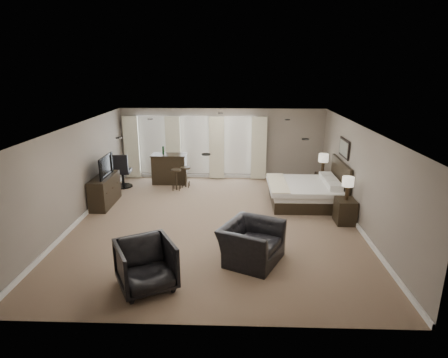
{
  "coord_description": "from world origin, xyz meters",
  "views": [
    {
      "loc": [
        0.54,
        -9.4,
        4.07
      ],
      "look_at": [
        0.2,
        0.4,
        1.1
      ],
      "focal_mm": 30.0,
      "sensor_mm": 36.0,
      "label": 1
    }
  ],
  "objects_px": {
    "nightstand_far": "(322,181)",
    "bed": "(303,183)",
    "tv": "(103,174)",
    "armchair_far": "(146,263)",
    "bar_stool_left": "(176,180)",
    "nightstand_near": "(345,211)",
    "lamp_near": "(347,188)",
    "armchair_near": "(252,237)",
    "lamp_far": "(323,164)",
    "dresser": "(105,191)",
    "bar_stool_right": "(186,177)",
    "bar_counter": "(170,169)",
    "desk_chair": "(122,170)"
  },
  "relations": [
    {
      "from": "tv",
      "to": "armchair_near",
      "type": "bearing_deg",
      "value": -127.32
    },
    {
      "from": "armchair_far",
      "to": "bar_stool_left",
      "type": "distance_m",
      "value": 5.89
    },
    {
      "from": "lamp_near",
      "to": "lamp_far",
      "type": "bearing_deg",
      "value": 90.0
    },
    {
      "from": "lamp_far",
      "to": "tv",
      "type": "relative_size",
      "value": 0.62
    },
    {
      "from": "nightstand_far",
      "to": "lamp_far",
      "type": "distance_m",
      "value": 0.62
    },
    {
      "from": "nightstand_far",
      "to": "bed",
      "type": "bearing_deg",
      "value": -121.54
    },
    {
      "from": "armchair_near",
      "to": "bar_stool_left",
      "type": "relative_size",
      "value": 1.76
    },
    {
      "from": "tv",
      "to": "bar_counter",
      "type": "distance_m",
      "value": 2.78
    },
    {
      "from": "tv",
      "to": "bar_stool_right",
      "type": "height_order",
      "value": "tv"
    },
    {
      "from": "lamp_far",
      "to": "armchair_far",
      "type": "bearing_deg",
      "value": -126.93
    },
    {
      "from": "lamp_near",
      "to": "bar_stool_right",
      "type": "bearing_deg",
      "value": 147.85
    },
    {
      "from": "armchair_far",
      "to": "bar_stool_right",
      "type": "height_order",
      "value": "armchair_far"
    },
    {
      "from": "nightstand_near",
      "to": "lamp_far",
      "type": "relative_size",
      "value": 0.97
    },
    {
      "from": "nightstand_near",
      "to": "armchair_near",
      "type": "xyz_separation_m",
      "value": [
        -2.59,
        -2.14,
        0.23
      ]
    },
    {
      "from": "desk_chair",
      "to": "bar_stool_right",
      "type": "bearing_deg",
      "value": 178.05
    },
    {
      "from": "bed",
      "to": "tv",
      "type": "height_order",
      "value": "bed"
    },
    {
      "from": "desk_chair",
      "to": "bar_counter",
      "type": "bearing_deg",
      "value": -165.31
    },
    {
      "from": "tv",
      "to": "bar_counter",
      "type": "relative_size",
      "value": 0.9
    },
    {
      "from": "dresser",
      "to": "tv",
      "type": "xyz_separation_m",
      "value": [
        0.0,
        0.0,
        0.52
      ]
    },
    {
      "from": "bar_stool_left",
      "to": "nightstand_far",
      "type": "bearing_deg",
      "value": 3.11
    },
    {
      "from": "armchair_near",
      "to": "bar_counter",
      "type": "distance_m",
      "value": 6.18
    },
    {
      "from": "nightstand_far",
      "to": "dresser",
      "type": "relative_size",
      "value": 0.36
    },
    {
      "from": "nightstand_far",
      "to": "armchair_near",
      "type": "bearing_deg",
      "value": -117.22
    },
    {
      "from": "lamp_far",
      "to": "armchair_far",
      "type": "height_order",
      "value": "lamp_far"
    },
    {
      "from": "tv",
      "to": "bar_stool_left",
      "type": "height_order",
      "value": "tv"
    },
    {
      "from": "bar_counter",
      "to": "lamp_near",
      "type": "bearing_deg",
      "value": -32.52
    },
    {
      "from": "lamp_near",
      "to": "bar_stool_left",
      "type": "bearing_deg",
      "value": 152.13
    },
    {
      "from": "bed",
      "to": "armchair_near",
      "type": "distance_m",
      "value": 3.98
    },
    {
      "from": "tv",
      "to": "armchair_far",
      "type": "xyz_separation_m",
      "value": [
        2.3,
        -4.4,
        -0.45
      ]
    },
    {
      "from": "nightstand_near",
      "to": "nightstand_far",
      "type": "distance_m",
      "value": 2.9
    },
    {
      "from": "lamp_far",
      "to": "armchair_far",
      "type": "relative_size",
      "value": 0.66
    },
    {
      "from": "nightstand_far",
      "to": "bar_stool_right",
      "type": "distance_m",
      "value": 4.7
    },
    {
      "from": "bar_counter",
      "to": "bar_stool_left",
      "type": "height_order",
      "value": "bar_counter"
    },
    {
      "from": "bed",
      "to": "nightstand_near",
      "type": "xyz_separation_m",
      "value": [
        0.89,
        -1.45,
        -0.34
      ]
    },
    {
      "from": "nightstand_far",
      "to": "lamp_near",
      "type": "height_order",
      "value": "lamp_near"
    },
    {
      "from": "armchair_near",
      "to": "desk_chair",
      "type": "bearing_deg",
      "value": 66.45
    },
    {
      "from": "lamp_near",
      "to": "bar_counter",
      "type": "xyz_separation_m",
      "value": [
        -5.33,
        3.4,
        -0.44
      ]
    },
    {
      "from": "armchair_near",
      "to": "tv",
      "type": "bearing_deg",
      "value": 78.65
    },
    {
      "from": "lamp_far",
      "to": "bar_stool_right",
      "type": "height_order",
      "value": "lamp_far"
    },
    {
      "from": "dresser",
      "to": "nightstand_near",
      "type": "bearing_deg",
      "value": -9.48
    },
    {
      "from": "tv",
      "to": "bar_stool_right",
      "type": "relative_size",
      "value": 1.54
    },
    {
      "from": "bed",
      "to": "lamp_far",
      "type": "relative_size",
      "value": 3.11
    },
    {
      "from": "nightstand_near",
      "to": "lamp_near",
      "type": "height_order",
      "value": "lamp_near"
    },
    {
      "from": "lamp_far",
      "to": "tv",
      "type": "xyz_separation_m",
      "value": [
        -6.92,
        -1.74,
        0.07
      ]
    },
    {
      "from": "nightstand_near",
      "to": "dresser",
      "type": "height_order",
      "value": "dresser"
    },
    {
      "from": "bar_stool_left",
      "to": "armchair_far",
      "type": "bearing_deg",
      "value": -86.56
    },
    {
      "from": "nightstand_near",
      "to": "lamp_near",
      "type": "bearing_deg",
      "value": 0.0
    },
    {
      "from": "dresser",
      "to": "armchair_near",
      "type": "height_order",
      "value": "armchair_near"
    },
    {
      "from": "desk_chair",
      "to": "armchair_far",
      "type": "bearing_deg",
      "value": 106.54
    },
    {
      "from": "tv",
      "to": "bar_stool_right",
      "type": "bearing_deg",
      "value": -51.02
    }
  ]
}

